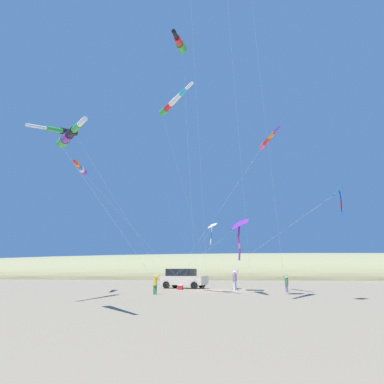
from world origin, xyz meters
name	(u,v)px	position (x,y,z in m)	size (l,w,h in m)	color
ground_plane	(222,290)	(0.00, 0.00, 0.00)	(600.00, 600.00, 0.00)	gray
dune_ridge_grassy	(245,279)	(-55.00, 0.00, 0.00)	(28.00, 240.00, 11.14)	#938E60
parked_car	(183,278)	(-3.44, -4.02, 0.95)	(2.91, 4.63, 1.85)	beige
cooler_box	(180,287)	(-0.53, -3.75, 0.21)	(0.62, 0.42, 0.42)	red
person_adult_flyer	(235,278)	(-0.48, 1.12, 0.99)	(0.65, 0.59, 1.82)	silver
person_child_green_jacket	(155,283)	(7.36, -3.99, 0.79)	(0.44, 0.51, 1.46)	#3D7F51
person_child_grey_jacket	(287,283)	(2.54, 5.36, 0.72)	(0.47, 0.42, 1.33)	#8E6B9E
kite_delta_green_low_center	(211,226)	(3.57, -0.40, 5.17)	(4.40, 4.20, 5.49)	white
kite_windsock_long_streamer_right	(180,44)	(4.32, -2.95, 21.12)	(8.61, 0.85, 21.75)	green
kite_windsock_checkered_midright	(61,131)	(13.83, -8.40, 10.03)	(19.74, 3.77, 10.83)	black
kite_windsock_striped_overhead	(172,104)	(7.10, -3.00, 14.35)	(11.28, 3.63, 14.60)	green
kite_delta_red_high_left	(338,191)	(11.88, 7.93, 6.12)	(5.77, 9.81, 6.50)	blue
kite_delta_blue_topmost	(239,225)	(1.43, 1.67, 5.50)	(6.82, 9.35, 6.11)	purple
kite_windsock_orange_high_right	(81,169)	(5.88, -10.77, 9.79)	(12.44, 7.77, 10.15)	purple
kite_windsock_long_streamer_left	(69,136)	(20.95, -4.19, 7.01)	(15.91, 2.90, 7.35)	green
kite_windsock_teal_far_right	(266,142)	(2.93, 4.21, 12.24)	(8.66, 10.53, 12.50)	#EF4C93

